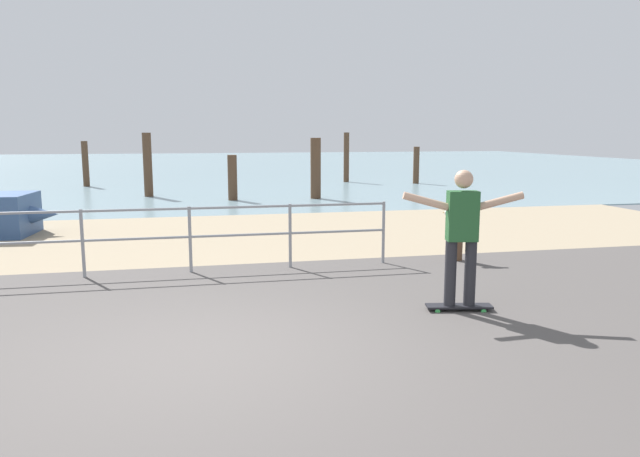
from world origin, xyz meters
name	(u,v)px	position (x,y,z in m)	size (l,w,h in m)	color
ground_plane	(222,399)	(0.00, -1.00, 0.00)	(24.00, 10.00, 0.04)	#514C49
beach_strip	(201,236)	(0.00, 7.00, 0.00)	(24.00, 6.00, 0.04)	tan
sea_surface	(192,166)	(0.00, 35.00, 0.00)	(72.00, 50.00, 0.04)	#75939E
railing_fence	(25,235)	(-2.57, 3.60, 0.70)	(11.03, 0.05, 1.05)	gray
skateboard	(459,306)	(2.97, 0.83, 0.07)	(0.82, 0.36, 0.08)	black
skateboarder	(462,230)	(2.97, 0.83, 1.02)	(1.43, 0.38, 1.65)	#26262B
bollard_short	(457,241)	(4.21, 3.52, 0.35)	(0.18, 0.18, 0.71)	#513826
seagull	(457,216)	(4.19, 3.52, 0.78)	(0.48, 0.23, 0.18)	white
groyne_post_0	(85,164)	(-4.28, 19.97, 0.92)	(0.25, 0.25, 1.84)	#513826
groyne_post_1	(148,165)	(-1.56, 15.37, 1.09)	(0.30, 0.30, 2.17)	#513826
groyne_post_2	(232,178)	(1.16, 13.60, 0.74)	(0.30, 0.30, 1.47)	#513826
groyne_post_3	(316,169)	(3.88, 13.54, 1.00)	(0.34, 0.34, 2.01)	#513826
groyne_post_4	(346,158)	(6.60, 19.83, 1.09)	(0.24, 0.24, 2.18)	#513826
groyne_post_5	(416,165)	(9.32, 18.41, 0.79)	(0.26, 0.26, 1.59)	#513826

